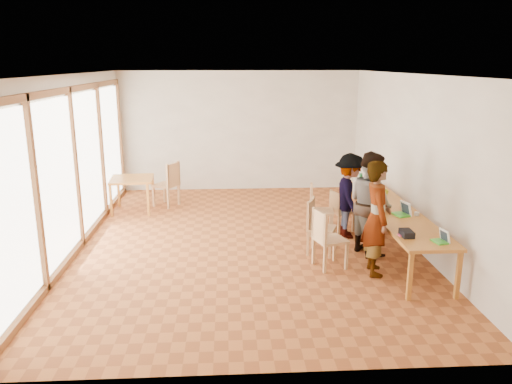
# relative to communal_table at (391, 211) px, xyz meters

# --- Properties ---
(ground) EXTENTS (8.00, 8.00, 0.00)m
(ground) POSITION_rel_communal_table_xyz_m (-2.50, 0.50, -0.70)
(ground) COLOR #A35627
(ground) RESTS_ON ground
(wall_back) EXTENTS (6.00, 0.10, 3.00)m
(wall_back) POSITION_rel_communal_table_xyz_m (-2.50, 4.50, 0.80)
(wall_back) COLOR beige
(wall_back) RESTS_ON ground
(wall_front) EXTENTS (6.00, 0.10, 3.00)m
(wall_front) POSITION_rel_communal_table_xyz_m (-2.50, -3.50, 0.80)
(wall_front) COLOR beige
(wall_front) RESTS_ON ground
(wall_right) EXTENTS (0.10, 8.00, 3.00)m
(wall_right) POSITION_rel_communal_table_xyz_m (0.50, 0.50, 0.80)
(wall_right) COLOR beige
(wall_right) RESTS_ON ground
(window_wall) EXTENTS (0.10, 8.00, 3.00)m
(window_wall) POSITION_rel_communal_table_xyz_m (-5.46, 0.50, 0.80)
(window_wall) COLOR white
(window_wall) RESTS_ON ground
(ceiling) EXTENTS (6.00, 8.00, 0.04)m
(ceiling) POSITION_rel_communal_table_xyz_m (-2.50, 0.50, 2.32)
(ceiling) COLOR white
(ceiling) RESTS_ON wall_back
(communal_table) EXTENTS (0.80, 4.00, 0.75)m
(communal_table) POSITION_rel_communal_table_xyz_m (0.00, 0.00, 0.00)
(communal_table) COLOR #AF7127
(communal_table) RESTS_ON ground
(side_table) EXTENTS (0.90, 0.90, 0.75)m
(side_table) POSITION_rel_communal_table_xyz_m (-4.90, 2.61, -0.03)
(side_table) COLOR #AF7127
(side_table) RESTS_ON ground
(chair_near) EXTENTS (0.56, 0.56, 0.51)m
(chair_near) POSITION_rel_communal_table_xyz_m (-1.29, -0.75, -0.11)
(chair_near) COLOR tan
(chair_near) RESTS_ON ground
(chair_mid) EXTENTS (0.57, 0.57, 0.50)m
(chair_mid) POSITION_rel_communal_table_xyz_m (-1.32, -0.09, -0.12)
(chair_mid) COLOR tan
(chair_mid) RESTS_ON ground
(chair_far) EXTENTS (0.51, 0.51, 0.51)m
(chair_far) POSITION_rel_communal_table_xyz_m (-1.14, 0.87, -0.12)
(chair_far) COLOR tan
(chair_far) RESTS_ON ground
(chair_empty) EXTENTS (0.47, 0.47, 0.42)m
(chair_empty) POSITION_rel_communal_table_xyz_m (-0.68, 1.02, -0.21)
(chair_empty) COLOR tan
(chair_empty) RESTS_ON ground
(chair_spare) EXTENTS (0.65, 0.65, 0.54)m
(chair_spare) POSITION_rel_communal_table_xyz_m (-4.12, 2.95, -0.08)
(chair_spare) COLOR tan
(chair_spare) RESTS_ON ground
(person_near) EXTENTS (0.47, 0.68, 1.79)m
(person_near) POSITION_rel_communal_table_xyz_m (-0.55, -0.99, 0.19)
(person_near) COLOR gray
(person_near) RESTS_ON ground
(person_mid) EXTENTS (0.89, 1.02, 1.76)m
(person_mid) POSITION_rel_communal_table_xyz_m (-0.40, -0.10, 0.18)
(person_mid) COLOR gray
(person_mid) RESTS_ON ground
(person_far) EXTENTS (0.63, 1.05, 1.58)m
(person_far) POSITION_rel_communal_table_xyz_m (-0.56, 0.70, 0.09)
(person_far) COLOR gray
(person_far) RESTS_ON ground
(laptop_near) EXTENTS (0.23, 0.25, 0.18)m
(laptop_near) POSITION_rel_communal_table_xyz_m (0.17, -1.70, 0.10)
(laptop_near) COLOR green
(laptop_near) RESTS_ON communal_table
(laptop_mid) EXTENTS (0.30, 0.32, 0.23)m
(laptop_mid) POSITION_rel_communal_table_xyz_m (0.07, -0.42, 0.11)
(laptop_mid) COLOR green
(laptop_mid) RESTS_ON communal_table
(laptop_far) EXTENTS (0.23, 0.25, 0.19)m
(laptop_far) POSITION_rel_communal_table_xyz_m (-0.09, 0.79, 0.10)
(laptop_far) COLOR green
(laptop_far) RESTS_ON communal_table
(yellow_mug) EXTENTS (0.16, 0.16, 0.10)m
(yellow_mug) POSITION_rel_communal_table_xyz_m (0.18, 0.89, 0.10)
(yellow_mug) COLOR yellow
(yellow_mug) RESTS_ON communal_table
(green_bottle) EXTENTS (0.07, 0.07, 0.28)m
(green_bottle) POSITION_rel_communal_table_xyz_m (-0.13, 1.54, 0.19)
(green_bottle) COLOR #1D6332
(green_bottle) RESTS_ON communal_table
(clear_glass) EXTENTS (0.07, 0.07, 0.09)m
(clear_glass) POSITION_rel_communal_table_xyz_m (-0.02, 1.44, 0.09)
(clear_glass) COLOR silver
(clear_glass) RESTS_ON communal_table
(condiment_cup) EXTENTS (0.08, 0.08, 0.06)m
(condiment_cup) POSITION_rel_communal_table_xyz_m (0.28, -0.45, 0.08)
(condiment_cup) COLOR white
(condiment_cup) RESTS_ON communal_table
(pink_phone) EXTENTS (0.05, 0.10, 0.01)m
(pink_phone) POSITION_rel_communal_table_xyz_m (-0.32, -1.40, 0.05)
(pink_phone) COLOR #F64384
(pink_phone) RESTS_ON communal_table
(black_pouch) EXTENTS (0.16, 0.26, 0.09)m
(black_pouch) POSITION_rel_communal_table_xyz_m (-0.24, -1.43, 0.09)
(black_pouch) COLOR black
(black_pouch) RESTS_ON communal_table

